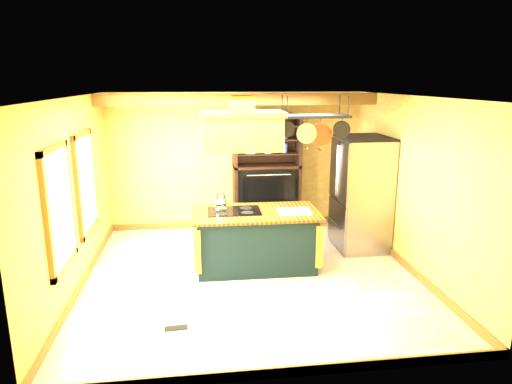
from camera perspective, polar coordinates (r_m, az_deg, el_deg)
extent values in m
plane|color=beige|center=(7.13, -0.60, -10.42)|extent=(5.00, 5.00, 0.00)
plane|color=white|center=(6.50, -0.66, 11.82)|extent=(5.00, 5.00, 0.00)
cube|color=#E5C554|center=(9.12, -2.49, 3.88)|extent=(5.00, 0.02, 2.70)
cube|color=#E5C554|center=(4.33, 3.31, -7.64)|extent=(5.00, 0.02, 2.70)
cube|color=#E5C554|center=(6.87, -21.83, -0.47)|extent=(0.02, 5.00, 2.70)
cube|color=#E5C554|center=(7.40, 18.97, 0.77)|extent=(0.02, 5.00, 2.70)
cube|color=brown|center=(8.19, -2.09, 11.48)|extent=(5.00, 0.15, 0.20)
cube|color=brown|center=(6.10, -23.39, -1.85)|extent=(0.06, 1.06, 1.56)
cube|color=white|center=(6.09, -23.16, -1.85)|extent=(0.02, 0.85, 1.34)
cube|color=brown|center=(7.42, -20.53, 1.06)|extent=(0.06, 1.06, 1.56)
cube|color=white|center=(7.41, -20.34, 1.06)|extent=(0.02, 0.85, 1.34)
cube|color=black|center=(7.30, -0.09, -6.09)|extent=(1.83, 1.01, 0.88)
cube|color=brown|center=(7.16, -0.09, -2.62)|extent=(1.99, 1.12, 0.04)
cube|color=black|center=(7.17, -2.76, -2.38)|extent=(0.83, 0.58, 0.01)
ellipsoid|color=silver|center=(7.26, -4.41, -1.35)|extent=(0.20, 0.20, 0.16)
cube|color=white|center=(7.16, 4.82, -2.42)|extent=(0.50, 0.39, 0.02)
cube|color=gold|center=(6.88, -1.76, 7.33)|extent=(1.17, 0.63, 0.50)
cube|color=brown|center=(6.86, -1.78, 9.72)|extent=(1.24, 0.70, 0.08)
cube|color=gold|center=(6.85, -1.78, 10.65)|extent=(0.35, 0.35, 0.30)
cube|color=black|center=(7.05, 7.28, 9.40)|extent=(1.02, 0.51, 0.04)
cylinder|color=black|center=(6.74, 3.92, 10.57)|extent=(0.02, 0.02, 0.30)
cylinder|color=black|center=(7.36, 10.43, 10.66)|extent=(0.02, 0.02, 0.30)
cylinder|color=black|center=(7.08, 3.79, 7.87)|extent=(0.27, 0.04, 0.27)
cylinder|color=silver|center=(6.94, 6.33, 7.29)|extent=(0.31, 0.04, 0.31)
cylinder|color=#AE442B|center=(7.21, 8.06, 7.08)|extent=(0.35, 0.04, 0.35)
cylinder|color=black|center=(7.09, 10.66, 7.67)|extent=(0.27, 0.04, 0.27)
cube|color=gray|center=(8.21, 13.04, -0.26)|extent=(0.81, 1.00, 1.95)
cube|color=gray|center=(7.75, 10.91, 2.27)|extent=(0.03, 0.48, 1.05)
cube|color=gray|center=(8.22, 9.84, 2.98)|extent=(0.03, 0.48, 1.05)
cube|color=gray|center=(8.22, 10.07, -3.92)|extent=(0.03, 0.96, 0.82)
cube|color=black|center=(8.49, 12.69, -6.47)|extent=(0.77, 0.95, 0.06)
cube|color=black|center=(9.18, 1.08, 2.66)|extent=(1.30, 0.06, 2.29)
cube|color=black|center=(8.87, -2.64, 2.26)|extent=(0.06, 0.55, 2.29)
cube|color=black|center=(9.05, 5.19, 2.45)|extent=(0.06, 0.55, 2.29)
cube|color=black|center=(8.91, 1.32, 3.30)|extent=(1.30, 0.55, 0.05)
cube|color=black|center=(9.07, 1.27, -0.50)|extent=(1.18, 0.45, 1.24)
cube|color=black|center=(8.70, 1.60, 0.69)|extent=(1.01, 0.04, 0.55)
cube|color=black|center=(8.84, 1.58, -2.78)|extent=(1.01, 0.04, 0.50)
cube|color=black|center=(8.87, 1.33, 4.89)|extent=(1.18, 0.49, 0.02)
cube|color=black|center=(8.83, 1.34, 6.61)|extent=(1.18, 0.49, 0.02)
cube|color=black|center=(8.80, 1.35, 8.29)|extent=(1.18, 0.49, 0.03)
cylinder|color=white|center=(8.77, -0.69, 5.12)|extent=(0.22, 0.22, 0.07)
cylinder|color=#4065B4|center=(8.83, 3.65, 7.24)|extent=(0.10, 0.10, 0.17)
cube|color=black|center=(5.85, -9.96, -16.39)|extent=(0.29, 0.14, 0.01)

